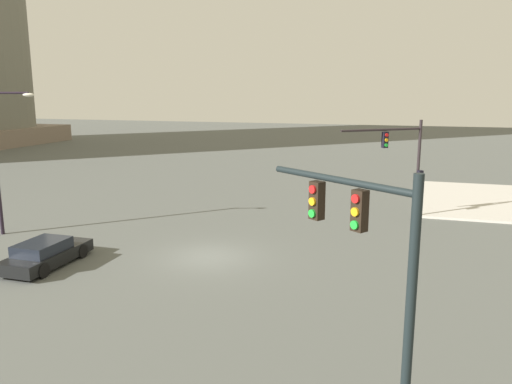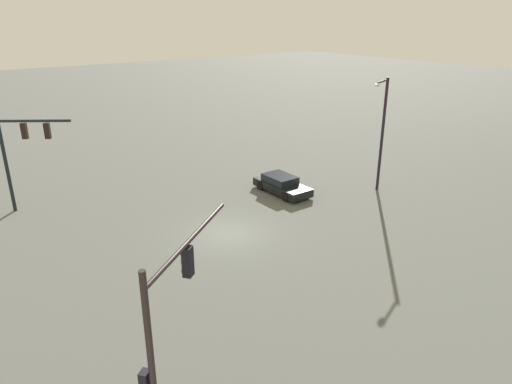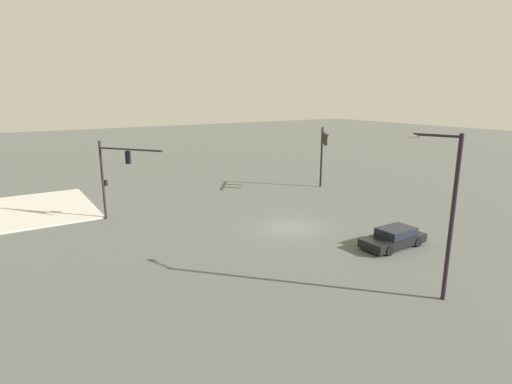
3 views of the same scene
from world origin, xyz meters
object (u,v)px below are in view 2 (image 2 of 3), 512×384
Objects in this scene: traffic_signal_opposite_side at (20,146)px; sedan_car_approaching at (282,185)px; streetlamp_curved_arm at (382,127)px; traffic_signal_near_corner at (169,315)px.

traffic_signal_opposite_side is 1.40× the size of sedan_car_approaching.
traffic_signal_opposite_side is 23.02m from streetlamp_curved_arm.
traffic_signal_near_corner is at bearing -49.09° from sedan_car_approaching.
sedan_car_approaching is at bearing 4.19° from traffic_signal_near_corner.
traffic_signal_near_corner is 0.78× the size of streetlamp_curved_arm.
traffic_signal_near_corner is 20.38m from traffic_signal_opposite_side.
streetlamp_curved_arm reaches higher than traffic_signal_opposite_side.
streetlamp_curved_arm is (-9.55, 20.76, 0.54)m from traffic_signal_near_corner.
traffic_signal_opposite_side is at bearing 51.78° from traffic_signal_near_corner.
traffic_signal_opposite_side reaches higher than sedan_car_approaching.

